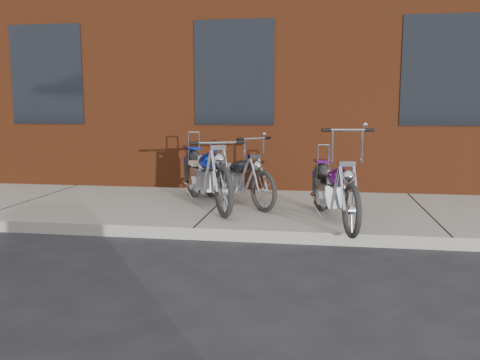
# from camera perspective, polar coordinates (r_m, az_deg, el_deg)

# --- Properties ---
(ground) EXTENTS (120.00, 120.00, 0.00)m
(ground) POSITION_cam_1_polar(r_m,az_deg,el_deg) (6.25, -5.24, -6.73)
(ground) COLOR #23232A
(ground) RESTS_ON ground
(sidewalk) EXTENTS (22.00, 3.00, 0.15)m
(sidewalk) POSITION_cam_1_polar(r_m,az_deg,el_deg) (7.65, -2.52, -3.36)
(sidewalk) COLOR #A5A09B
(sidewalk) RESTS_ON ground
(building_brick) EXTENTS (22.00, 10.00, 8.00)m
(building_brick) POSITION_cam_1_polar(r_m,az_deg,el_deg) (14.14, 2.84, 17.90)
(building_brick) COLOR #662B12
(building_brick) RESTS_ON ground
(chopper_purple) EXTENTS (0.68, 2.13, 1.21)m
(chopper_purple) POSITION_cam_1_polar(r_m,az_deg,el_deg) (6.55, 10.47, -1.30)
(chopper_purple) COLOR black
(chopper_purple) RESTS_ON sidewalk
(chopper_blue) EXTENTS (1.24, 2.21, 1.06)m
(chopper_blue) POSITION_cam_1_polar(r_m,az_deg,el_deg) (7.54, -3.88, 0.42)
(chopper_blue) COLOR black
(chopper_blue) RESTS_ON sidewalk
(chopper_third) EXTENTS (1.44, 1.57, 1.03)m
(chopper_third) POSITION_cam_1_polar(r_m,az_deg,el_deg) (7.69, -0.68, 0.05)
(chopper_third) COLOR black
(chopper_third) RESTS_ON sidewalk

